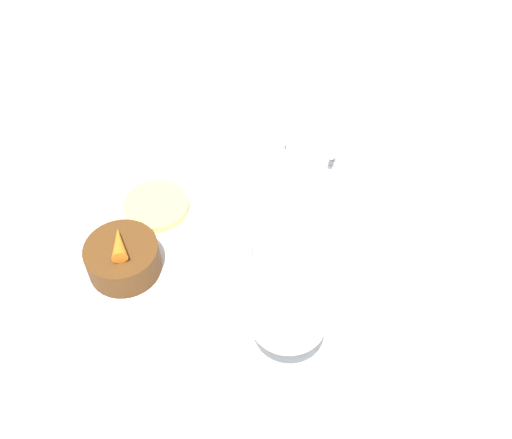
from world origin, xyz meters
TOP-DOWN VIEW (x-y plane):
  - ground_plane at (0.00, 0.00)m, footprint 3.00×3.00m
  - dinner_plate at (0.01, -0.05)m, footprint 0.27×0.27m
  - saucer at (-0.24, 0.13)m, footprint 0.14×0.14m
  - coffee_cup at (-0.24, 0.13)m, footprint 0.11×0.08m
  - spoon at (-0.19, 0.13)m, footprint 0.04×0.11m
  - wine_glass at (0.07, 0.15)m, footprint 0.08×0.08m
  - fork at (0.21, -0.03)m, footprint 0.04×0.19m
  - dessert_cake at (0.04, -0.05)m, footprint 0.08×0.08m
  - carrot_garnish at (0.04, -0.05)m, footprint 0.04×0.04m
  - pineapple_slice at (-0.05, -0.05)m, footprint 0.08×0.08m

SIDE VIEW (x-z plane):
  - ground_plane at x=0.00m, z-range 0.00..0.00m
  - fork at x=0.21m, z-range 0.00..0.01m
  - saucer at x=-0.24m, z-range 0.00..0.01m
  - dinner_plate at x=0.01m, z-range 0.00..0.02m
  - spoon at x=-0.19m, z-range 0.01..0.01m
  - pineapple_slice at x=-0.05m, z-range 0.01..0.02m
  - dessert_cake at x=0.04m, z-range 0.01..0.05m
  - coffee_cup at x=-0.24m, z-range 0.01..0.08m
  - carrot_garnish at x=0.04m, z-range 0.05..0.07m
  - wine_glass at x=0.07m, z-range 0.02..0.14m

